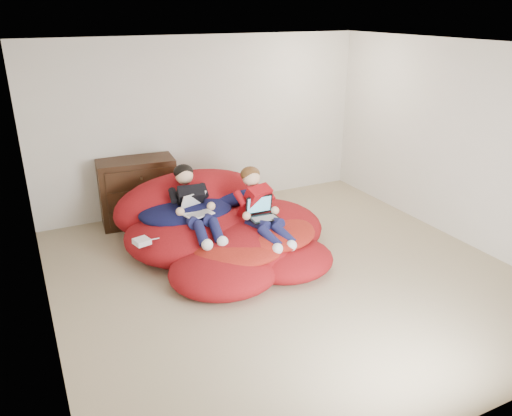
{
  "coord_description": "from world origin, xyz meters",
  "views": [
    {
      "loc": [
        -2.52,
        -4.35,
        2.85
      ],
      "look_at": [
        -0.18,
        0.42,
        0.7
      ],
      "focal_mm": 35.0,
      "sensor_mm": 36.0,
      "label": 1
    }
  ],
  "objects_px": {
    "dresser": "(138,191)",
    "older_boy": "(193,202)",
    "beanbag_pile": "(223,229)",
    "laptop_white": "(196,208)",
    "younger_boy": "(260,205)",
    "laptop_black": "(262,212)"
  },
  "relations": [
    {
      "from": "beanbag_pile",
      "to": "laptop_white",
      "type": "relative_size",
      "value": 6.2
    },
    {
      "from": "older_boy",
      "to": "laptop_black",
      "type": "xyz_separation_m",
      "value": [
        0.7,
        -0.44,
        -0.1
      ]
    },
    {
      "from": "dresser",
      "to": "laptop_black",
      "type": "xyz_separation_m",
      "value": [
        1.09,
        -1.67,
        0.11
      ]
    },
    {
      "from": "dresser",
      "to": "older_boy",
      "type": "height_order",
      "value": "older_boy"
    },
    {
      "from": "dresser",
      "to": "laptop_white",
      "type": "height_order",
      "value": "dresser"
    },
    {
      "from": "dresser",
      "to": "older_boy",
      "type": "bearing_deg",
      "value": -72.52
    },
    {
      "from": "laptop_black",
      "to": "younger_boy",
      "type": "bearing_deg",
      "value": 90.0
    },
    {
      "from": "younger_boy",
      "to": "laptop_black",
      "type": "xyz_separation_m",
      "value": [
        0.0,
        -0.06,
        -0.07
      ]
    },
    {
      "from": "dresser",
      "to": "beanbag_pile",
      "type": "height_order",
      "value": "dresser"
    },
    {
      "from": "older_boy",
      "to": "laptop_white",
      "type": "relative_size",
      "value": 2.91
    },
    {
      "from": "dresser",
      "to": "younger_boy",
      "type": "distance_m",
      "value": 1.95
    },
    {
      "from": "younger_boy",
      "to": "older_boy",
      "type": "bearing_deg",
      "value": 151.33
    },
    {
      "from": "laptop_white",
      "to": "younger_boy",
      "type": "bearing_deg",
      "value": -22.23
    },
    {
      "from": "beanbag_pile",
      "to": "laptop_black",
      "type": "distance_m",
      "value": 0.6
    },
    {
      "from": "younger_boy",
      "to": "laptop_black",
      "type": "relative_size",
      "value": 3.03
    },
    {
      "from": "beanbag_pile",
      "to": "laptop_white",
      "type": "distance_m",
      "value": 0.5
    },
    {
      "from": "older_boy",
      "to": "laptop_black",
      "type": "bearing_deg",
      "value": -32.14
    },
    {
      "from": "older_boy",
      "to": "laptop_black",
      "type": "relative_size",
      "value": 3.39
    },
    {
      "from": "older_boy",
      "to": "younger_boy",
      "type": "bearing_deg",
      "value": -28.67
    },
    {
      "from": "laptop_black",
      "to": "laptop_white",
      "type": "bearing_deg",
      "value": 153.89
    },
    {
      "from": "older_boy",
      "to": "laptop_black",
      "type": "height_order",
      "value": "older_boy"
    },
    {
      "from": "laptop_white",
      "to": "laptop_black",
      "type": "height_order",
      "value": "laptop_white"
    }
  ]
}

